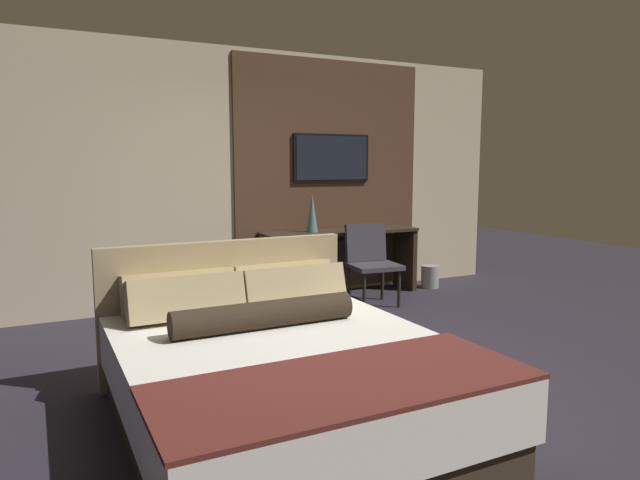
# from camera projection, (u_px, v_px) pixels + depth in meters

# --- Properties ---
(ground_plane) EXTENTS (16.00, 16.00, 0.00)m
(ground_plane) POSITION_uv_depth(u_px,v_px,m) (340.00, 378.00, 4.15)
(ground_plane) COLOR #28232D
(wall_back_tv_panel) EXTENTS (7.20, 0.09, 2.80)m
(wall_back_tv_panel) POSITION_uv_depth(u_px,v_px,m) (242.00, 177.00, 6.34)
(wall_back_tv_panel) COLOR #BCAD8E
(wall_back_tv_panel) RESTS_ON ground_plane
(bed) EXTENTS (1.81, 2.20, 0.99)m
(bed) POSITION_uv_depth(u_px,v_px,m) (278.00, 373.00, 3.35)
(bed) COLOR #33281E
(bed) RESTS_ON ground_plane
(desk) EXTENTS (1.89, 0.48, 0.78)m
(desk) POSITION_uv_depth(u_px,v_px,m) (339.00, 251.00, 6.71)
(desk) COLOR #2D2319
(desk) RESTS_ON ground_plane
(tv) EXTENTS (0.99, 0.04, 0.56)m
(tv) POSITION_uv_depth(u_px,v_px,m) (332.00, 158.00, 6.73)
(tv) COLOR black
(desk_chair) EXTENTS (0.57, 0.56, 0.88)m
(desk_chair) POSITION_uv_depth(u_px,v_px,m) (370.00, 257.00, 6.32)
(desk_chair) COLOR #38333D
(desk_chair) RESTS_ON ground_plane
(vase_tall) EXTENTS (0.13, 0.13, 0.43)m
(vase_tall) POSITION_uv_depth(u_px,v_px,m) (312.00, 213.00, 6.44)
(vase_tall) COLOR #4C706B
(vase_tall) RESTS_ON desk
(waste_bin) EXTENTS (0.22, 0.22, 0.28)m
(waste_bin) POSITION_uv_depth(u_px,v_px,m) (430.00, 277.00, 7.16)
(waste_bin) COLOR gray
(waste_bin) RESTS_ON ground_plane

